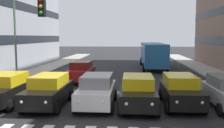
{
  "coord_description": "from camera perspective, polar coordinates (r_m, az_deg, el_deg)",
  "views": [
    {
      "loc": [
        -0.73,
        9.16,
        3.81
      ],
      "look_at": [
        0.45,
        -7.48,
        2.03
      ],
      "focal_mm": 41.28,
      "sensor_mm": 36.0,
      "label": 1
    }
  ],
  "objects": [
    {
      "name": "car_3",
      "position": [
        14.18,
        -3.35,
        -5.81
      ],
      "size": [
        2.02,
        4.44,
        1.72
      ],
      "color": "silver",
      "rests_on": "ground_plane"
    },
    {
      "name": "street_lamp_right",
      "position": [
        21.83,
        -19.94,
        8.45
      ],
      "size": [
        2.42,
        0.28,
        7.87
      ],
      "color": "#4C6B56",
      "rests_on": "sidewalk_right"
    },
    {
      "name": "car_row2_0",
      "position": [
        21.96,
        -6.8,
        -1.61
      ],
      "size": [
        2.02,
        4.44,
        1.72
      ],
      "color": "maroon",
      "rests_on": "ground_plane"
    },
    {
      "name": "car_1",
      "position": [
        14.58,
        14.89,
        -5.68
      ],
      "size": [
        2.02,
        4.44,
        1.72
      ],
      "color": "black",
      "rests_on": "ground_plane"
    },
    {
      "name": "car_5",
      "position": [
        15.77,
        -22.35,
        -5.06
      ],
      "size": [
        2.02,
        4.44,
        1.72
      ],
      "color": "black",
      "rests_on": "ground_plane"
    },
    {
      "name": "bus_behind_traffic",
      "position": [
        31.63,
        9.04,
        2.48
      ],
      "size": [
        2.78,
        10.5,
        3.0
      ],
      "color": "#286BAD",
      "rests_on": "ground_plane"
    },
    {
      "name": "car_2",
      "position": [
        13.87,
        5.74,
        -6.1
      ],
      "size": [
        2.02,
        4.44,
        1.72
      ],
      "color": "black",
      "rests_on": "ground_plane"
    },
    {
      "name": "car_4",
      "position": [
        14.54,
        -13.84,
        -5.69
      ],
      "size": [
        2.02,
        4.44,
        1.72
      ],
      "color": "black",
      "rests_on": "ground_plane"
    }
  ]
}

